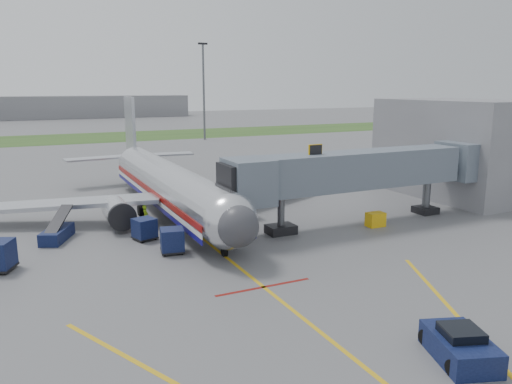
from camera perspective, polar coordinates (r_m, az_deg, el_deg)
name	(u,v)px	position (r m, az deg, el deg)	size (l,w,h in m)	color
ground	(236,265)	(32.64, -2.29, -8.36)	(400.00, 400.00, 0.00)	#565659
grass_strip	(77,138)	(119.28, -19.82, 5.80)	(300.00, 25.00, 0.01)	#2D4C1E
apron_markings	(293,310)	(26.53, 4.25, -13.34)	(21.52, 50.00, 0.01)	gold
airliner	(169,184)	(45.86, -9.90, 0.86)	(32.10, 35.67, 10.25)	silver
jet_bridge	(354,171)	(42.03, 11.18, 2.34)	(25.30, 4.00, 6.90)	slate
terminal	(458,148)	(57.14, 22.10, 4.72)	(10.00, 16.00, 10.00)	slate
light_mast_right	(204,89)	(109.60, -6.00, 11.60)	(2.00, 0.44, 20.40)	#595B60
distant_terminal	(20,108)	(198.28, -25.34, 8.70)	(120.00, 14.00, 8.00)	slate
pushback_tug	(460,346)	(23.62, 22.29, -16.00)	(3.14, 3.96, 1.44)	black
baggage_cart_b	(144,229)	(38.53, -12.63, -4.15)	(1.89, 1.89, 1.64)	black
baggage_cart_c	(172,241)	(35.17, -9.55, -5.50)	(1.86, 1.86, 1.72)	black
belt_loader	(57,233)	(40.48, -21.78, -4.38)	(2.92, 4.51, 2.16)	black
ground_power_cart	(375,220)	(42.36, 13.50, -3.08)	(1.49, 1.01, 1.17)	gold
ramp_worker	(146,216)	(41.81, -12.51, -2.73)	(0.68, 0.45, 1.87)	#9CDC19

